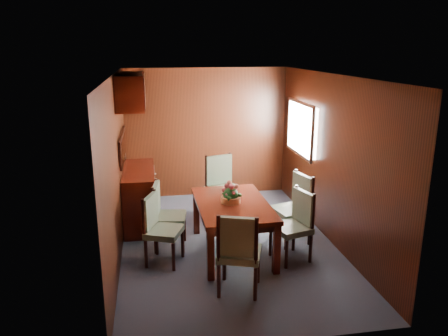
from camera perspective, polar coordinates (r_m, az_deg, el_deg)
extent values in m
plane|color=#3A414F|center=(6.44, 0.49, -9.81)|extent=(4.50, 4.50, 0.00)
cube|color=black|center=(5.95, -13.84, -0.09)|extent=(0.02, 4.50, 2.40)
cube|color=black|center=(6.45, 13.75, 1.13)|extent=(0.02, 4.50, 2.40)
cube|color=black|center=(8.19, -2.28, 4.58)|extent=(3.00, 0.02, 2.40)
cube|color=black|center=(3.95, 6.36, -7.81)|extent=(3.00, 0.02, 2.40)
cube|color=black|center=(5.83, 0.55, 12.03)|extent=(3.00, 4.50, 0.02)
cube|color=white|center=(7.39, 10.39, 5.11)|extent=(0.14, 1.10, 0.80)
cube|color=#B2B2B7|center=(7.37, 9.88, 5.10)|extent=(0.04, 1.20, 0.90)
cube|color=black|center=(6.90, -13.11, 2.78)|extent=(0.03, 1.36, 0.41)
cube|color=silver|center=(6.90, -12.96, 2.78)|extent=(0.01, 1.30, 0.35)
cube|color=#340D06|center=(6.76, -12.09, 9.89)|extent=(0.40, 1.40, 0.50)
cube|color=#340D06|center=(7.11, -10.93, -3.67)|extent=(0.48, 1.40, 0.90)
cube|color=#340D06|center=(5.39, -1.77, -11.26)|extent=(0.09, 0.09, 0.66)
cube|color=#340D06|center=(5.56, 6.88, -10.47)|extent=(0.09, 0.09, 0.66)
cube|color=#340D06|center=(6.66, -3.66, -5.87)|extent=(0.09, 0.09, 0.66)
cube|color=#340D06|center=(6.80, 3.34, -5.40)|extent=(0.09, 0.09, 0.66)
cube|color=black|center=(5.97, 1.12, -5.51)|extent=(0.87, 1.43, 0.10)
cube|color=#340D06|center=(5.94, 1.12, -4.82)|extent=(0.98, 1.55, 0.06)
cylinder|color=black|center=(6.12, -8.78, -9.48)|extent=(0.04, 0.04, 0.38)
cylinder|color=black|center=(5.79, -10.15, -11.04)|extent=(0.04, 0.04, 0.38)
cylinder|color=black|center=(6.00, -5.44, -9.86)|extent=(0.04, 0.04, 0.38)
cylinder|color=black|center=(5.67, -6.62, -11.49)|extent=(0.04, 0.04, 0.38)
cube|color=#64785B|center=(5.79, -7.83, -8.25)|extent=(0.56, 0.57, 0.08)
cylinder|color=black|center=(5.93, -9.06, -5.09)|extent=(0.04, 0.04, 0.50)
cylinder|color=black|center=(5.59, -10.48, -6.44)|extent=(0.04, 0.04, 0.50)
cube|color=#64785B|center=(5.75, -9.58, -5.59)|extent=(0.20, 0.40, 0.43)
cylinder|color=black|center=(6.50, -8.52, -7.86)|extent=(0.04, 0.04, 0.39)
cylinder|color=black|center=(6.15, -8.95, -9.32)|extent=(0.04, 0.04, 0.39)
cylinder|color=black|center=(6.47, -5.18, -7.88)|extent=(0.04, 0.04, 0.39)
cylinder|color=black|center=(6.11, -5.40, -9.35)|extent=(0.04, 0.04, 0.39)
cube|color=#64785B|center=(6.20, -7.09, -6.46)|extent=(0.49, 0.51, 0.08)
cylinder|color=black|center=(6.32, -8.79, -3.62)|extent=(0.04, 0.04, 0.51)
cylinder|color=black|center=(5.95, -9.25, -4.87)|extent=(0.04, 0.04, 0.51)
cube|color=#64785B|center=(6.13, -8.84, -4.05)|extent=(0.12, 0.42, 0.44)
cylinder|color=black|center=(5.95, 11.23, -10.33)|extent=(0.04, 0.04, 0.38)
cylinder|color=black|center=(6.24, 9.08, -8.95)|extent=(0.04, 0.04, 0.38)
cylinder|color=black|center=(5.75, 8.15, -11.12)|extent=(0.04, 0.04, 0.38)
cylinder|color=black|center=(6.05, 6.09, -9.64)|extent=(0.04, 0.04, 0.38)
cube|color=#64785B|center=(5.89, 8.74, -7.78)|extent=(0.54, 0.55, 0.08)
cylinder|color=black|center=(5.75, 11.58, -5.74)|extent=(0.04, 0.04, 0.51)
cylinder|color=black|center=(6.05, 9.36, -4.55)|extent=(0.04, 0.04, 0.51)
cube|color=#64785B|center=(5.88, 10.29, -4.98)|extent=(0.17, 0.42, 0.43)
cylinder|color=black|center=(6.44, 11.12, -8.11)|extent=(0.05, 0.05, 0.41)
cylinder|color=black|center=(6.76, 9.05, -6.86)|extent=(0.05, 0.05, 0.41)
cylinder|color=black|center=(6.23, 8.11, -8.80)|extent=(0.05, 0.05, 0.41)
cylinder|color=black|center=(6.56, 6.12, -7.46)|extent=(0.05, 0.05, 0.41)
cube|color=#64785B|center=(6.39, 8.70, -5.59)|extent=(0.57, 0.58, 0.08)
cylinder|color=black|center=(6.25, 11.46, -3.56)|extent=(0.05, 0.05, 0.54)
cylinder|color=black|center=(6.58, 9.33, -2.49)|extent=(0.05, 0.05, 0.54)
cube|color=#64785B|center=(6.40, 10.22, -2.86)|extent=(0.17, 0.44, 0.46)
cylinder|color=black|center=(5.09, -0.68, -14.58)|extent=(0.05, 0.05, 0.40)
cylinder|color=black|center=(5.05, 4.12, -14.91)|extent=(0.05, 0.05, 0.40)
cylinder|color=black|center=(5.43, 0.02, -12.52)|extent=(0.05, 0.05, 0.40)
cylinder|color=black|center=(5.39, 4.49, -12.80)|extent=(0.05, 0.05, 0.40)
cube|color=#64785B|center=(5.11, 2.01, -11.09)|extent=(0.60, 0.58, 0.08)
cylinder|color=black|center=(4.84, -0.73, -9.16)|extent=(0.05, 0.05, 0.54)
cylinder|color=black|center=(4.79, 4.24, -9.46)|extent=(0.05, 0.05, 0.54)
cube|color=#64785B|center=(4.82, 1.78, -8.99)|extent=(0.43, 0.20, 0.46)
cylinder|color=black|center=(7.50, 0.78, -4.29)|extent=(0.05, 0.05, 0.43)
cylinder|color=black|center=(7.31, -2.24, -4.83)|extent=(0.05, 0.05, 0.43)
cylinder|color=black|center=(7.16, 2.40, -5.28)|extent=(0.05, 0.05, 0.43)
cylinder|color=black|center=(6.96, -0.73, -5.89)|extent=(0.05, 0.05, 0.43)
cube|color=#64785B|center=(7.13, 0.05, -2.96)|extent=(0.63, 0.62, 0.09)
cylinder|color=black|center=(7.33, 0.75, -0.11)|extent=(0.05, 0.05, 0.57)
cylinder|color=black|center=(7.14, -2.33, -0.56)|extent=(0.05, 0.05, 0.57)
cube|color=#64785B|center=(7.21, -0.69, -0.21)|extent=(0.46, 0.21, 0.48)
cylinder|color=#CC703E|center=(5.94, 0.89, -4.13)|extent=(0.27, 0.27, 0.08)
sphere|color=#1E4C19|center=(5.92, 0.89, -3.56)|extent=(0.21, 0.21, 0.21)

